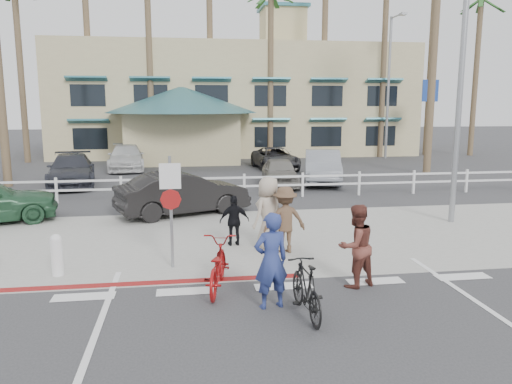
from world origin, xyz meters
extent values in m
plane|color=#333335|center=(0.00, 0.00, 0.00)|extent=(140.00, 140.00, 0.00)
cube|color=#333335|center=(0.00, -2.00, 0.00)|extent=(12.00, 16.00, 0.01)
cube|color=gray|center=(0.00, 4.50, 0.01)|extent=(22.00, 7.00, 0.01)
cube|color=#333335|center=(0.00, 8.50, 0.00)|extent=(40.00, 5.00, 0.01)
cube|color=#333335|center=(0.00, 18.00, 0.00)|extent=(50.00, 16.00, 0.01)
cube|color=maroon|center=(-3.00, 1.20, 0.01)|extent=(7.00, 0.25, 0.02)
imported|color=maroon|center=(-1.37, 0.64, 0.51)|extent=(1.05, 2.05, 1.03)
imported|color=navy|center=(-0.45, -0.41, 0.91)|extent=(0.74, 0.57, 1.82)
imported|color=black|center=(0.11, -0.88, 0.51)|extent=(0.57, 1.73, 1.03)
imported|color=brown|center=(1.47, 0.43, 0.87)|extent=(1.02, 0.91, 1.74)
imported|color=brown|center=(0.52, 3.01, 0.85)|extent=(1.17, 0.76, 1.71)
imported|color=black|center=(-0.69, 3.82, 0.68)|extent=(0.81, 0.36, 1.36)
imported|color=#AE9E8A|center=(0.16, 3.39, 0.96)|extent=(1.11, 1.06, 1.91)
imported|color=black|center=(-2.03, 7.88, 0.74)|extent=(4.75, 3.10, 1.48)
imported|color=#282A32|center=(-7.14, 14.89, 0.72)|extent=(2.78, 5.23, 1.44)
imported|color=slate|center=(2.41, 13.32, 0.65)|extent=(1.84, 3.92, 1.30)
imported|color=gray|center=(4.61, 13.97, 0.77)|extent=(2.71, 4.96, 1.55)
imported|color=silver|center=(-5.23, 20.34, 0.71)|extent=(2.36, 5.02, 1.42)
imported|color=#2D2D30|center=(3.30, 19.32, 0.63)|extent=(2.44, 4.68, 1.26)
camera|label=1|loc=(-2.00, -9.07, 3.75)|focal=35.00mm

